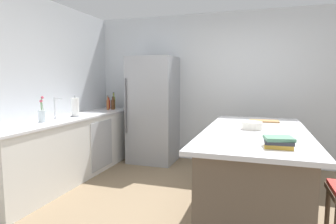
% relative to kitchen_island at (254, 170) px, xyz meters
% --- Properties ---
extents(ground_plane, '(7.20, 7.20, 0.00)m').
position_rel_kitchen_island_xyz_m(ground_plane, '(-0.51, -0.37, -0.46)').
color(ground_plane, '#7A664C').
extents(wall_rear, '(6.00, 0.10, 2.60)m').
position_rel_kitchen_island_xyz_m(wall_rear, '(-0.51, 1.88, 0.84)').
color(wall_rear, silver).
rests_on(wall_rear, ground_plane).
extents(wall_left, '(0.10, 6.00, 2.60)m').
position_rel_kitchen_island_xyz_m(wall_left, '(-2.96, -0.37, 0.84)').
color(wall_left, silver).
rests_on(wall_left, ground_plane).
extents(counter_run_left, '(0.63, 2.92, 0.91)m').
position_rel_kitchen_island_xyz_m(counter_run_left, '(-2.61, 0.28, -0.00)').
color(counter_run_left, silver).
rests_on(counter_run_left, ground_plane).
extents(kitchen_island, '(1.08, 2.27, 0.91)m').
position_rel_kitchen_island_xyz_m(kitchen_island, '(0.00, 0.00, 0.00)').
color(kitchen_island, brown).
rests_on(kitchen_island, ground_plane).
extents(refrigerator, '(0.79, 0.71, 1.85)m').
position_rel_kitchen_island_xyz_m(refrigerator, '(-1.77, 1.49, 0.46)').
color(refrigerator, '#93969B').
rests_on(refrigerator, ground_plane).
extents(sink_faucet, '(0.15, 0.05, 0.30)m').
position_rel_kitchen_island_xyz_m(sink_faucet, '(-2.66, 0.04, 0.61)').
color(sink_faucet, silver).
rests_on(sink_faucet, counter_run_left).
extents(flower_vase, '(0.09, 0.09, 0.33)m').
position_rel_kitchen_island_xyz_m(flower_vase, '(-2.61, -0.26, 0.55)').
color(flower_vase, silver).
rests_on(flower_vase, counter_run_left).
extents(paper_towel_roll, '(0.14, 0.14, 0.31)m').
position_rel_kitchen_island_xyz_m(paper_towel_roll, '(-2.57, 0.36, 0.59)').
color(paper_towel_roll, gray).
rests_on(paper_towel_roll, counter_run_left).
extents(olive_oil_bottle, '(0.06, 0.06, 0.30)m').
position_rel_kitchen_island_xyz_m(olive_oil_bottle, '(-2.63, 1.62, 0.58)').
color(olive_oil_bottle, olive).
rests_on(olive_oil_bottle, counter_run_left).
extents(hot_sauce_bottle, '(0.05, 0.05, 0.21)m').
position_rel_kitchen_island_xyz_m(hot_sauce_bottle, '(-2.67, 1.52, 0.54)').
color(hot_sauce_bottle, red).
rests_on(hot_sauce_bottle, counter_run_left).
extents(syrup_bottle, '(0.07, 0.07, 0.23)m').
position_rel_kitchen_island_xyz_m(syrup_bottle, '(-2.53, 1.43, 0.55)').
color(syrup_bottle, '#5B3319').
rests_on(syrup_bottle, counter_run_left).
extents(vinegar_bottle, '(0.05, 0.05, 0.26)m').
position_rel_kitchen_island_xyz_m(vinegar_bottle, '(-2.58, 1.33, 0.55)').
color(vinegar_bottle, '#994C23').
rests_on(vinegar_bottle, counter_run_left).
extents(cookbook_stack, '(0.25, 0.22, 0.09)m').
position_rel_kitchen_island_xyz_m(cookbook_stack, '(0.19, -0.76, 0.49)').
color(cookbook_stack, gold).
rests_on(cookbook_stack, kitchen_island).
extents(mixing_bowl, '(0.22, 0.22, 0.09)m').
position_rel_kitchen_island_xyz_m(mixing_bowl, '(-0.04, 0.06, 0.49)').
color(mixing_bowl, silver).
rests_on(mixing_bowl, kitchen_island).
extents(cutting_board, '(0.37, 0.22, 0.02)m').
position_rel_kitchen_island_xyz_m(cutting_board, '(0.09, 0.71, 0.46)').
color(cutting_board, '#9E7042').
rests_on(cutting_board, kitchen_island).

